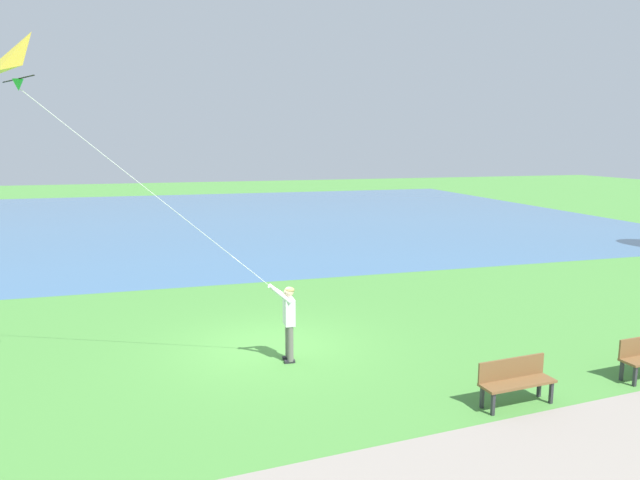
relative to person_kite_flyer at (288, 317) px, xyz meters
name	(u,v)px	position (x,y,z in m)	size (l,w,h in m)	color
ground_plane	(270,347)	(-1.02, -0.23, -1.05)	(120.00, 120.00, 0.00)	#4C8E3D
lake_water	(256,217)	(-25.53, 3.77, -1.04)	(36.00, 44.00, 0.01)	teal
walkway_path	(480,471)	(5.16, 1.77, -1.04)	(2.40, 32.00, 0.02)	gray
person_kite_flyer	(288,317)	(0.00, 0.00, 0.00)	(0.52, 0.62, 1.83)	#232328
flying_kite	(34,63)	(-0.34, -4.87, 5.36)	(1.95, 5.24, 5.15)	yellow
park_bench_near_walkway	(515,378)	(3.33, 3.62, -0.54)	(0.57, 1.53, 0.88)	brown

